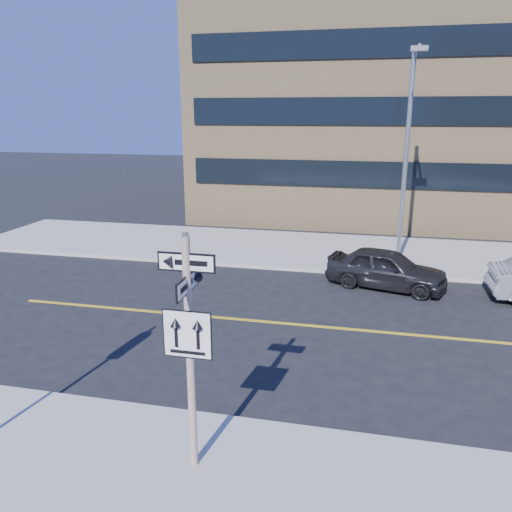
# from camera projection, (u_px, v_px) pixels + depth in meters

# --- Properties ---
(ground) EXTENTS (120.00, 120.00, 0.00)m
(ground) POSITION_uv_depth(u_px,v_px,m) (233.00, 394.00, 10.91)
(ground) COLOR black
(ground) RESTS_ON ground
(sign_pole) EXTENTS (0.92, 0.92, 4.06)m
(sign_pole) POSITION_uv_depth(u_px,v_px,m) (189.00, 342.00, 7.88)
(sign_pole) COLOR silver
(sign_pole) RESTS_ON near_sidewalk
(parked_car_a) EXTENTS (2.66, 4.39, 1.40)m
(parked_car_a) POSITION_uv_depth(u_px,v_px,m) (386.00, 268.00, 17.39)
(parked_car_a) COLOR black
(parked_car_a) RESTS_ON ground
(streetlight_a) EXTENTS (0.55, 2.25, 8.00)m
(streetlight_a) POSITION_uv_depth(u_px,v_px,m) (407.00, 145.00, 18.85)
(streetlight_a) COLOR gray
(streetlight_a) RESTS_ON far_sidewalk
(building_brick) EXTENTS (18.00, 18.00, 18.00)m
(building_brick) POSITION_uv_depth(u_px,v_px,m) (365.00, 62.00, 31.45)
(building_brick) COLOR tan
(building_brick) RESTS_ON ground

